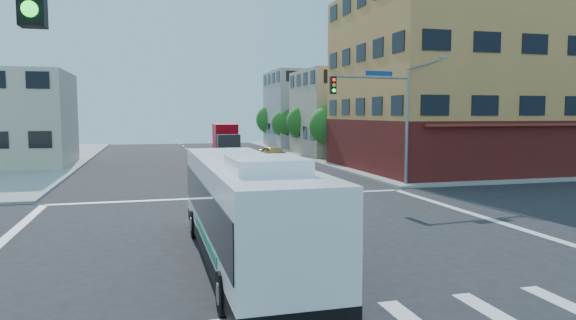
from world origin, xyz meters
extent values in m
plane|color=black|center=(0.00, 0.00, 0.00)|extent=(120.00, 120.00, 0.00)
cube|color=#99978E|center=(35.00, 35.00, 0.07)|extent=(50.00, 50.00, 0.15)
cube|color=#C88648|center=(20.00, 18.50, 7.00)|extent=(18.00, 15.00, 14.00)
cube|color=#511214|center=(20.00, 18.50, 2.00)|extent=(18.09, 15.08, 4.00)
cube|color=maroon|center=(20.00, 11.40, 3.60)|extent=(16.00, 1.60, 0.51)
cube|color=#BAAA8E|center=(17.00, 34.00, 4.50)|extent=(12.00, 10.00, 9.00)
cube|color=#9A9A95|center=(17.00, 48.00, 5.00)|extent=(12.00, 10.00, 10.00)
cylinder|color=gray|center=(10.80, 10.80, 3.50)|extent=(0.18, 0.18, 7.00)
cylinder|color=gray|center=(8.30, 10.55, 6.60)|extent=(5.01, 0.62, 0.12)
cube|color=black|center=(5.80, 10.30, 6.10)|extent=(0.32, 0.30, 1.00)
sphere|color=#FF0C0C|center=(5.80, 10.13, 6.40)|extent=(0.20, 0.20, 0.20)
sphere|color=yellow|center=(5.80, 10.13, 6.10)|extent=(0.20, 0.20, 0.20)
sphere|color=#19FF33|center=(5.80, 10.13, 5.80)|extent=(0.20, 0.20, 0.20)
cube|color=navy|center=(8.80, 10.60, 6.85)|extent=(1.80, 0.22, 0.28)
cube|color=gray|center=(13.30, 11.05, 8.00)|extent=(0.50, 0.22, 0.14)
sphere|color=#19FF33|center=(-5.80, -10.47, 5.80)|extent=(0.20, 0.20, 0.20)
cylinder|color=#392114|center=(11.80, 28.00, 0.96)|extent=(0.28, 0.28, 1.92)
sphere|color=#1D5819|center=(11.80, 28.00, 3.37)|extent=(3.60, 3.60, 3.60)
sphere|color=#1D5819|center=(12.20, 27.70, 4.27)|extent=(2.52, 2.52, 2.52)
cylinder|color=#392114|center=(11.80, 36.00, 1.00)|extent=(0.28, 0.28, 1.99)
sphere|color=#1D5819|center=(11.80, 36.00, 3.51)|extent=(3.80, 3.80, 3.80)
sphere|color=#1D5819|center=(12.20, 35.70, 4.46)|extent=(2.66, 2.66, 2.66)
cylinder|color=#392114|center=(11.80, 44.00, 0.94)|extent=(0.28, 0.28, 1.89)
sphere|color=#1D5819|center=(11.80, 44.00, 3.25)|extent=(3.40, 3.40, 3.40)
sphere|color=#1D5819|center=(12.20, 43.70, 4.10)|extent=(2.38, 2.38, 2.38)
cylinder|color=#392114|center=(11.80, 52.00, 1.01)|extent=(0.28, 0.28, 2.03)
sphere|color=#1D5819|center=(11.80, 52.00, 3.63)|extent=(4.00, 4.00, 4.00)
sphere|color=#1D5819|center=(12.20, 51.70, 4.63)|extent=(2.80, 2.80, 2.80)
cube|color=black|center=(-1.72, -2.82, 0.53)|extent=(2.52, 11.68, 0.44)
cube|color=white|center=(-1.72, -2.82, 1.72)|extent=(2.51, 11.65, 2.77)
cube|color=black|center=(-1.72, -2.82, 1.89)|extent=(2.56, 11.30, 1.21)
cube|color=black|center=(-1.74, 2.94, 1.80)|extent=(2.28, 0.06, 1.31)
cube|color=#E5590C|center=(-1.74, 2.97, 2.77)|extent=(1.86, 0.05, 0.27)
cube|color=white|center=(-1.72, -2.82, 3.05)|extent=(2.46, 11.42, 0.12)
cube|color=white|center=(-1.71, -5.73, 3.28)|extent=(1.74, 2.14, 0.35)
cube|color=#0C7B52|center=(-2.97, -3.31, 1.02)|extent=(0.03, 5.34, 0.27)
cube|color=#0C7B52|center=(-0.47, -3.30, 1.02)|extent=(0.03, 5.34, 0.27)
cylinder|color=black|center=(-2.89, 0.90, 0.50)|extent=(0.29, 1.01, 1.01)
cylinder|color=#99999E|center=(-3.03, 0.90, 0.50)|extent=(0.04, 0.50, 0.50)
cylinder|color=black|center=(-0.57, 0.91, 0.50)|extent=(0.29, 1.01, 1.01)
cylinder|color=#99999E|center=(-0.44, 0.91, 0.50)|extent=(0.04, 0.50, 0.50)
cylinder|color=black|center=(-2.87, -6.55, 0.50)|extent=(0.29, 1.01, 1.01)
cylinder|color=#99999E|center=(-3.01, -6.55, 0.50)|extent=(0.04, 0.50, 0.50)
cylinder|color=black|center=(-0.55, -6.55, 0.50)|extent=(0.29, 1.01, 1.01)
cylinder|color=#99999E|center=(-0.42, -6.55, 0.50)|extent=(0.04, 0.50, 0.50)
cube|color=#232327|center=(3.02, 32.52, 1.22)|extent=(2.26, 2.17, 2.44)
cube|color=black|center=(2.98, 31.62, 1.60)|extent=(1.98, 0.17, 0.94)
cube|color=#B0010D|center=(3.19, 36.08, 1.97)|extent=(2.50, 5.36, 2.82)
cube|color=black|center=(3.14, 34.96, 0.52)|extent=(2.41, 7.61, 0.28)
cylinder|color=black|center=(2.05, 32.75, 0.47)|extent=(0.31, 0.95, 0.94)
cylinder|color=black|center=(4.02, 32.66, 0.47)|extent=(0.31, 0.95, 0.94)
cylinder|color=black|center=(2.17, 35.47, 0.47)|extent=(0.31, 0.95, 0.94)
cylinder|color=black|center=(4.14, 35.38, 0.47)|extent=(0.31, 0.95, 0.94)
cylinder|color=black|center=(2.28, 37.82, 0.47)|extent=(0.31, 0.95, 0.94)
cylinder|color=black|center=(4.25, 37.73, 0.47)|extent=(0.31, 0.95, 0.94)
imported|color=tan|center=(6.48, 27.67, 0.78)|extent=(2.47, 4.77, 1.55)
camera|label=1|loc=(-4.38, -17.63, 4.50)|focal=32.00mm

